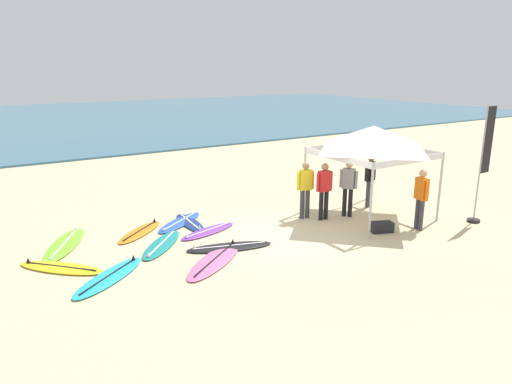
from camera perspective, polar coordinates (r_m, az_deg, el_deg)
The scene contains 20 objects.
ground_plane at distance 12.92m, azimuth 4.70°, elevation -5.02°, with size 80.00×80.00×0.00m, color beige.
sea at distance 42.12m, azimuth -22.22°, elevation 8.09°, with size 80.00×36.00×0.10m, color #386B84.
canopy_tent at distance 14.19m, azimuth 14.07°, elevation 6.37°, with size 2.91×2.91×2.75m.
surfboard_teal at distance 12.24m, azimuth -11.41°, elevation -6.28°, with size 1.82×1.91×0.19m.
surfboard_orange at distance 13.28m, azimuth -13.90°, elevation -4.70°, with size 1.81×1.63×0.19m.
surfboard_yellow at distance 11.58m, azimuth -22.63°, elevation -8.48°, with size 1.87×1.93×0.19m.
surfboard_cyan at distance 10.76m, azimuth -17.38°, elevation -9.80°, with size 2.12×1.83×0.19m.
surfboard_navy at distance 13.74m, azimuth -8.02°, elevation -3.71°, with size 0.62×1.87×0.19m.
surfboard_black at distance 11.88m, azimuth -3.29°, elevation -6.66°, with size 2.25×1.20×0.19m.
surfboard_pink at distance 11.17m, azimuth -4.93°, elevation -8.18°, with size 2.40×2.05×0.19m.
surfboard_purple at distance 13.00m, azimuth -5.85°, elevation -4.74°, with size 1.95×1.02×0.19m.
surfboard_lime at distance 12.98m, azimuth -22.21°, elevation -5.88°, with size 1.72×2.44×0.19m.
surfboard_blue at distance 13.82m, azimuth -9.26°, elevation -3.65°, with size 2.00×1.63×0.19m.
person_orange at distance 13.66m, azimuth 19.42°, elevation -0.38°, with size 0.31×0.53×1.71m.
person_black at distance 15.42m, azimuth 13.69°, elevation 1.78°, with size 0.52×0.34×1.71m.
person_red at distance 13.86m, azimuth 8.30°, elevation 0.56°, with size 0.55×0.25×1.71m.
person_yellow at distance 13.94m, azimuth 6.01°, elevation 0.72°, with size 0.54×0.30×1.71m.
person_grey at distance 14.29m, azimuth 11.15°, elevation 0.87°, with size 0.37×0.49×1.71m.
banner_flag at distance 14.91m, azimuth 25.80°, elevation 2.53°, with size 0.60×0.36×3.40m.
gear_bag_near_tent at distance 13.39m, azimuth 15.02°, elevation -4.13°, with size 0.60×0.32×0.28m, color #232328.
Camera 1 is at (-7.33, -9.66, 4.46)m, focal length 32.92 mm.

